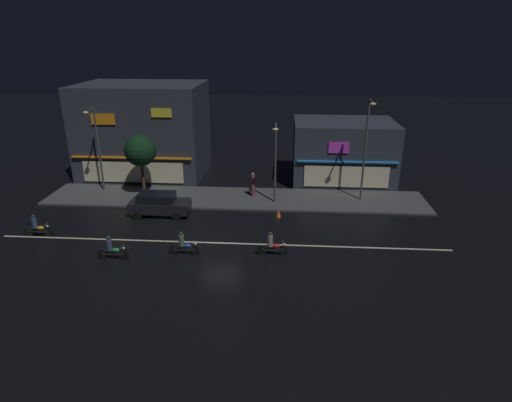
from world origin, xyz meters
name	(u,v)px	position (x,y,z in m)	size (l,w,h in m)	color
ground_plane	(221,243)	(0.00, 0.00, 0.00)	(140.00, 140.00, 0.00)	black
lane_divider_stripe	(221,243)	(0.00, 0.00, 0.01)	(28.69, 0.16, 0.01)	beige
sidewalk_far	(235,198)	(0.00, 7.81, 0.07)	(30.20, 4.80, 0.14)	#424447
storefront_left_block	(343,151)	(9.06, 13.40, 2.65)	(8.72, 6.55, 5.31)	#2D333D
storefront_center_block	(144,130)	(-9.06, 14.14, 4.14)	(10.92, 8.01, 8.28)	#2D333D
streetlamp_west	(97,143)	(-11.14, 8.53, 4.22)	(0.44, 1.64, 6.89)	#47494C
streetlamp_mid	(275,157)	(3.21, 6.86, 3.84)	(0.44, 1.64, 6.17)	#47494C
streetlamp_east	(366,143)	(9.99, 7.90, 4.72)	(0.44, 1.64, 7.85)	#47494C
pedestrian_on_sidewalk	(253,185)	(1.42, 8.23, 1.06)	(0.33, 0.33, 1.97)	brown
street_tree	(140,151)	(-7.41, 7.89, 3.81)	(2.48, 2.48, 4.94)	#473323
parked_car_near_kerb	(159,204)	(-5.12, 4.22, 0.87)	(4.30, 1.98, 1.67)	black
motorcycle_lead	(272,245)	(3.28, -1.34, 0.63)	(1.90, 0.60, 1.52)	black
motorcycle_following	(37,227)	(-12.09, 0.15, 0.63)	(1.90, 0.60, 1.52)	black
motorcycle_opposite_lane	(183,245)	(-1.99, -1.66, 0.63)	(1.90, 0.60, 1.52)	black
motorcycle_trailing_far	(112,250)	(-6.05, -2.51, 0.63)	(1.90, 0.60, 1.52)	black
traffic_cone	(278,213)	(3.57, 4.48, 0.28)	(0.36, 0.36, 0.55)	orange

